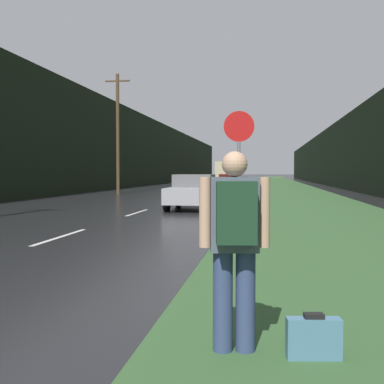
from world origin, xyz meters
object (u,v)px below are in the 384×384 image
hitchhiker_with_backpack (235,239)px  car_passing_far (229,182)px  stop_sign (239,162)px  delivery_truck (224,171)px  suitcase (314,339)px  car_passing_near (194,192)px

hitchhiker_with_backpack → car_passing_far: 36.10m
stop_sign → delivery_truck: 68.53m
stop_sign → delivery_truck: size_ratio=0.34×
suitcase → car_passing_far: car_passing_far is taller
car_passing_far → hitchhiker_with_backpack: bearing=94.4°
stop_sign → car_passing_near: 9.69m
suitcase → delivery_truck: 75.27m
car_passing_far → delivery_truck: size_ratio=0.52×
hitchhiker_with_backpack → suitcase: hitchhiker_with_backpack is taller
stop_sign → car_passing_near: stop_sign is taller
delivery_truck → car_passing_far: bearing=-84.4°
car_passing_near → car_passing_far: (0.00, 20.05, -0.03)m
car_passing_far → delivery_truck: delivery_truck is taller
car_passing_near → suitcase: bearing=102.0°
hitchhiker_with_backpack → car_passing_far: hitchhiker_with_backpack is taller
suitcase → car_passing_far: 36.20m
delivery_truck → hitchhiker_with_backpack: bearing=-85.0°
car_passing_near → car_passing_far: size_ratio=0.90×
hitchhiker_with_backpack → suitcase: 1.05m
stop_sign → delivery_truck: delivery_truck is taller
car_passing_near → hitchhiker_with_backpack: bearing=99.8°
car_passing_far → delivery_truck: bearing=-84.4°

